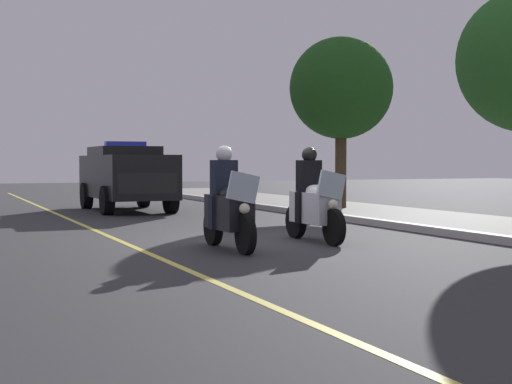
{
  "coord_description": "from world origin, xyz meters",
  "views": [
    {
      "loc": [
        12.45,
        -5.37,
        1.45
      ],
      "look_at": [
        -0.11,
        0.0,
        0.9
      ],
      "focal_mm": 52.69,
      "sensor_mm": 36.0,
      "label": 1
    }
  ],
  "objects_px": {
    "police_motorcycle_lead_left": "(228,207)",
    "police_suv": "(126,175)",
    "tree_far_back": "(341,89)",
    "police_motorcycle_lead_right": "(314,203)"
  },
  "relations": [
    {
      "from": "police_motorcycle_lead_left",
      "to": "police_suv",
      "type": "relative_size",
      "value": 0.44
    },
    {
      "from": "tree_far_back",
      "to": "police_suv",
      "type": "bearing_deg",
      "value": -114.29
    },
    {
      "from": "police_suv",
      "to": "tree_far_back",
      "type": "relative_size",
      "value": 0.98
    },
    {
      "from": "police_suv",
      "to": "police_motorcycle_lead_right",
      "type": "bearing_deg",
      "value": 6.42
    },
    {
      "from": "police_motorcycle_lead_right",
      "to": "police_suv",
      "type": "relative_size",
      "value": 0.44
    },
    {
      "from": "police_motorcycle_lead_left",
      "to": "police_suv",
      "type": "distance_m",
      "value": 10.39
    },
    {
      "from": "police_motorcycle_lead_right",
      "to": "tree_far_back",
      "type": "distance_m",
      "value": 9.07
    },
    {
      "from": "police_motorcycle_lead_left",
      "to": "police_motorcycle_lead_right",
      "type": "xyz_separation_m",
      "value": [
        -0.52,
        1.86,
        0.0
      ]
    },
    {
      "from": "police_motorcycle_lead_left",
      "to": "tree_far_back",
      "type": "height_order",
      "value": "tree_far_back"
    },
    {
      "from": "police_motorcycle_lead_right",
      "to": "tree_far_back",
      "type": "bearing_deg",
      "value": 147.18
    }
  ]
}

